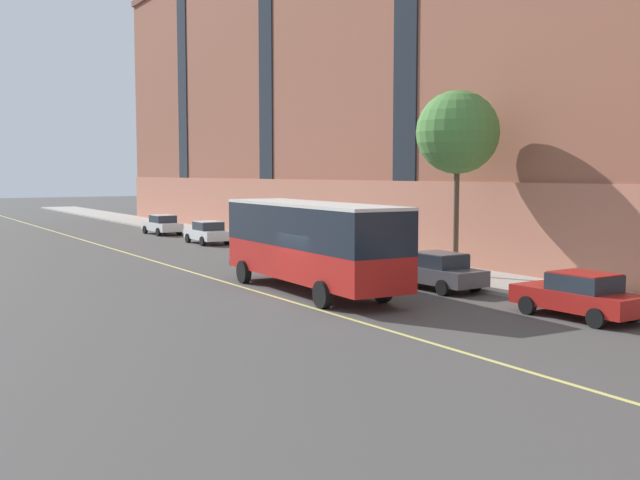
{
  "coord_description": "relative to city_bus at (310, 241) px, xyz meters",
  "views": [
    {
      "loc": [
        -14.65,
        -24.77,
        4.84
      ],
      "look_at": [
        3.19,
        4.05,
        1.8
      ],
      "focal_mm": 42.0,
      "sensor_mm": 36.0,
      "label": 1
    }
  ],
  "objects": [
    {
      "name": "ground_plane",
      "position": [
        -0.81,
        -0.94,
        -2.12
      ],
      "size": [
        260.0,
        260.0,
        0.0
      ],
      "primitive_type": "plane",
      "color": "#4C4947"
    },
    {
      "name": "sidewalk",
      "position": [
        8.25,
        2.06,
        -2.04
      ],
      "size": [
        4.58,
        160.0,
        0.15
      ],
      "primitive_type": "cube",
      "color": "#ADA89E",
      "rests_on": "ground"
    },
    {
      "name": "apartment_facade",
      "position": [
        16.52,
        -0.94,
        9.53
      ],
      "size": [
        15.2,
        110.0,
        23.32
      ],
      "color": "#935642",
      "rests_on": "ground"
    },
    {
      "name": "city_bus",
      "position": [
        0.0,
        0.0,
        0.0
      ],
      "size": [
        3.24,
        11.07,
        3.65
      ],
      "color": "red",
      "rests_on": "ground"
    },
    {
      "name": "parked_car_red_0",
      "position": [
        4.86,
        -9.32,
        -1.33
      ],
      "size": [
        2.08,
        4.5,
        1.56
      ],
      "color": "#B21E19",
      "rests_on": "ground"
    },
    {
      "name": "parked_car_darkgray_2",
      "position": [
        4.89,
        -2.01,
        -1.33
      ],
      "size": [
        2.02,
        4.62,
        1.56
      ],
      "color": "#4C4C51",
      "rests_on": "ground"
    },
    {
      "name": "parked_car_white_3",
      "position": [
        4.72,
        11.85,
        -1.33
      ],
      "size": [
        1.97,
        4.71,
        1.56
      ],
      "color": "silver",
      "rests_on": "ground"
    },
    {
      "name": "parked_car_white_4",
      "position": [
        4.9,
        30.87,
        -1.33
      ],
      "size": [
        2.04,
        4.59,
        1.56
      ],
      "color": "silver",
      "rests_on": "ground"
    },
    {
      "name": "parked_car_navy_5",
      "position": [
        4.82,
        4.5,
        -1.34
      ],
      "size": [
        1.97,
        4.3,
        1.56
      ],
      "color": "navy",
      "rests_on": "ground"
    },
    {
      "name": "parked_car_white_6",
      "position": [
        4.84,
        21.76,
        -1.33
      ],
      "size": [
        2.03,
        4.39,
        1.56
      ],
      "color": "silver",
      "rests_on": "ground"
    },
    {
      "name": "street_tree_mid_block",
      "position": [
        7.9,
        0.15,
        4.55
      ],
      "size": [
        3.79,
        3.79,
        8.44
      ],
      "color": "brown",
      "rests_on": "sidewalk"
    },
    {
      "name": "lane_centerline",
      "position": [
        -1.7,
        2.06,
        -2.11
      ],
      "size": [
        0.16,
        140.0,
        0.01
      ],
      "primitive_type": "cube",
      "color": "#E0D66B",
      "rests_on": "ground"
    }
  ]
}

